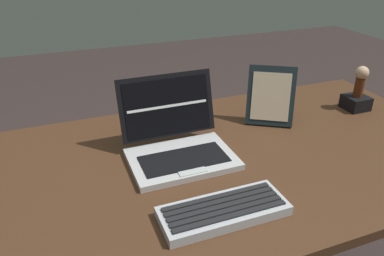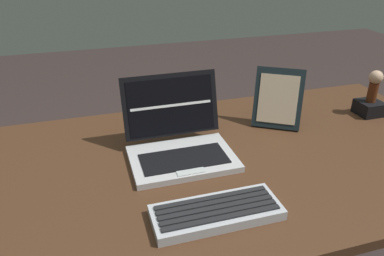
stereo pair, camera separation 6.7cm
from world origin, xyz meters
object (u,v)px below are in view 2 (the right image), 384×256
object	(u,v)px
laptop_front	(179,142)
figurine	(375,84)
photo_frame	(278,99)
figurine_stand	(369,108)
external_keyboard	(216,212)

from	to	relation	value
laptop_front	figurine	distance (m)	0.71
photo_frame	figurine_stand	size ratio (longest dim) A/B	2.37
figurine	external_keyboard	bearing A→B (deg)	-153.01
laptop_front	figurine_stand	xyz separation A→B (m)	(0.71, 0.08, -0.02)
laptop_front	figurine	bearing A→B (deg)	6.07
figurine_stand	figurine	bearing A→B (deg)	14.04
external_keyboard	figurine	bearing A→B (deg)	26.99
external_keyboard	photo_frame	world-z (taller)	photo_frame
figurine	laptop_front	bearing A→B (deg)	-173.93
laptop_front	figurine_stand	distance (m)	0.71
figurine_stand	figurine	xyz separation A→B (m)	(0.00, 0.00, 0.09)
photo_frame	figurine	distance (m)	0.35
laptop_front	external_keyboard	bearing A→B (deg)	-87.78
external_keyboard	figurine_stand	bearing A→B (deg)	26.99
laptop_front	photo_frame	bearing A→B (deg)	14.39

